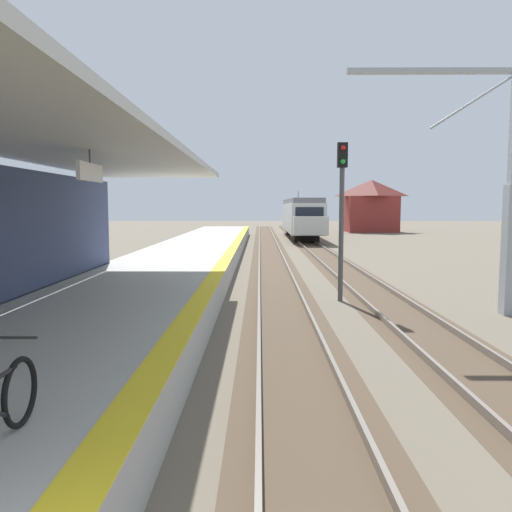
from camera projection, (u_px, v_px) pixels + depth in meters
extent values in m
cube|color=#A8A8A3|center=(153.00, 284.00, 17.76)|extent=(5.00, 80.00, 0.90)
cube|color=yellow|center=(218.00, 272.00, 17.71)|extent=(0.50, 80.00, 0.01)
cube|color=silver|center=(23.00, 131.00, 8.23)|extent=(4.40, 24.00, 0.16)
cube|color=white|center=(90.00, 172.00, 10.27)|extent=(0.08, 1.40, 0.36)
cylinder|color=#333333|center=(90.00, 156.00, 10.24)|extent=(0.03, 0.03, 0.27)
cube|color=#4C3D2D|center=(276.00, 281.00, 21.76)|extent=(2.34, 120.00, 0.01)
cube|color=slate|center=(259.00, 279.00, 21.76)|extent=(0.08, 120.00, 0.15)
cube|color=slate|center=(293.00, 279.00, 21.75)|extent=(0.08, 120.00, 0.15)
cube|color=#4C3D2D|center=(356.00, 281.00, 21.74)|extent=(2.34, 120.00, 0.01)
cube|color=slate|center=(339.00, 279.00, 21.73)|extent=(0.08, 120.00, 0.15)
cube|color=slate|center=(374.00, 279.00, 21.72)|extent=(0.08, 120.00, 0.15)
cube|color=silver|center=(301.00, 217.00, 51.16)|extent=(2.90, 18.00, 2.70)
cube|color=slate|center=(301.00, 201.00, 51.01)|extent=(2.67, 18.00, 0.44)
cube|color=black|center=(310.00, 215.00, 42.15)|extent=(2.32, 0.06, 1.21)
cube|color=silver|center=(310.00, 226.00, 41.45)|extent=(2.78, 1.60, 1.49)
cube|color=black|center=(315.00, 213.00, 51.11)|extent=(0.04, 15.84, 0.86)
cylinder|color=#333333|center=(298.00, 195.00, 54.53)|extent=(0.06, 0.06, 0.90)
cube|color=black|center=(306.00, 238.00, 45.50)|extent=(2.17, 2.20, 0.72)
cube|color=black|center=(296.00, 232.00, 57.15)|extent=(2.17, 2.20, 0.72)
torus|color=black|center=(20.00, 392.00, 5.22)|extent=(0.06, 0.72, 0.72)
cylinder|color=#262626|center=(13.00, 338.00, 5.06)|extent=(0.48, 0.03, 0.03)
cylinder|color=#4C4C4C|center=(341.00, 235.00, 16.93)|extent=(0.16, 0.16, 4.40)
cube|color=black|center=(342.00, 155.00, 16.68)|extent=(0.32, 0.24, 0.80)
sphere|color=red|center=(343.00, 148.00, 16.52)|extent=(0.16, 0.16, 0.16)
sphere|color=green|center=(343.00, 162.00, 16.56)|extent=(0.16, 0.16, 0.16)
cube|color=#9EA3A8|center=(511.00, 250.00, 14.79)|extent=(0.40, 0.40, 3.75)
cube|color=#9EA3A8|center=(433.00, 71.00, 14.32)|extent=(4.80, 0.16, 0.16)
cylinder|color=#9EA3A8|center=(475.00, 100.00, 14.39)|extent=(2.47, 0.07, 1.60)
cube|color=maroon|center=(371.00, 214.00, 63.46)|extent=(6.00, 4.80, 4.40)
pyramid|color=maroon|center=(372.00, 188.00, 63.16)|extent=(6.60, 5.28, 2.00)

